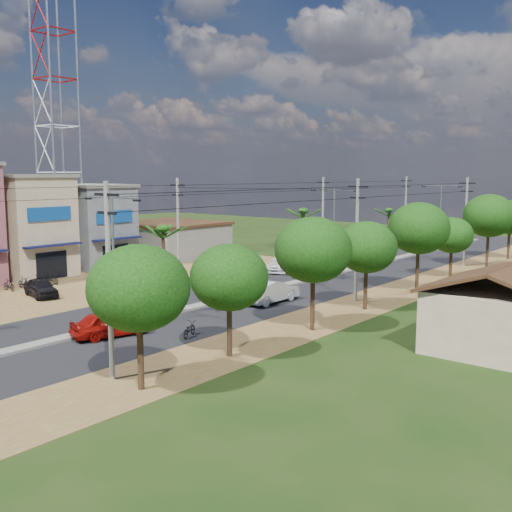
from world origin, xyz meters
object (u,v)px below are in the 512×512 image
(car_silver_mid, at_px, (270,292))
(car_white_far, at_px, (284,263))
(car_parked_dark, at_px, (41,288))
(moto_rider_east, at_px, (189,330))
(car_red_near, at_px, (110,324))

(car_silver_mid, height_order, car_white_far, car_silver_mid)
(car_parked_dark, distance_m, moto_rider_east, 16.91)
(car_red_near, height_order, car_parked_dark, car_red_near)
(car_white_far, distance_m, car_parked_dark, 22.69)
(car_silver_mid, distance_m, car_white_far, 14.46)
(car_red_near, relative_size, car_white_far, 0.81)
(car_silver_mid, distance_m, moto_rider_east, 10.48)
(car_white_far, distance_m, moto_rider_east, 24.52)
(car_red_near, relative_size, moto_rider_east, 2.70)
(car_red_near, bearing_deg, moto_rider_east, -126.68)
(car_silver_mid, relative_size, moto_rider_east, 3.06)
(car_white_far, xyz_separation_m, moto_rider_east, (9.80, -22.47, -0.36))
(moto_rider_east, bearing_deg, car_parked_dark, -26.73)
(car_red_near, distance_m, car_white_far, 26.04)
(car_parked_dark, bearing_deg, moto_rider_east, -79.61)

